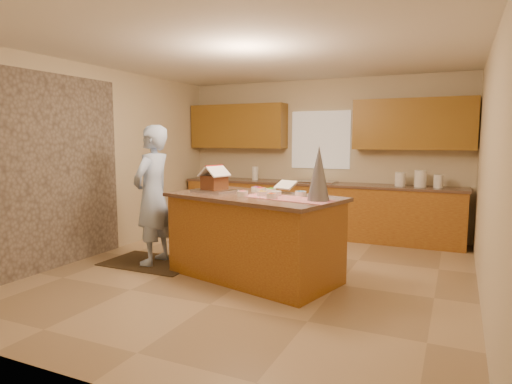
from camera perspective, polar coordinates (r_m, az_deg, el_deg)
floor at (r=5.63m, az=0.08°, el=-10.44°), size 5.50×5.50×0.00m
ceiling at (r=5.47m, az=0.09°, el=17.68°), size 5.50×5.50×0.00m
wall_back at (r=7.96m, az=8.34°, el=4.48°), size 5.50×5.50×0.00m
wall_front at (r=3.10m, az=-21.47°, el=0.34°), size 5.50×5.50×0.00m
wall_left at (r=6.81m, az=-19.49°, el=3.76°), size 5.50×5.50×0.00m
wall_right at (r=4.91m, az=27.73°, el=2.28°), size 5.50×5.50×0.00m
stone_accent at (r=6.25m, az=-24.41°, el=2.37°), size 0.00×2.50×2.50m
window_curtain at (r=7.93m, az=8.32°, el=6.64°), size 1.05×0.03×1.00m
back_counter_base at (r=7.77m, az=7.60°, el=-2.31°), size 4.80×0.60×0.88m
back_counter_top at (r=7.71m, az=7.66°, el=1.06°), size 4.85×0.63×0.04m
upper_cabinet_left at (r=8.36m, az=-2.31°, el=8.44°), size 1.85×0.35×0.80m
upper_cabinet_right at (r=7.49m, az=19.59°, el=8.22°), size 1.85×0.35×0.80m
sink at (r=7.71m, az=7.66°, el=0.99°), size 0.70×0.45×0.12m
faucet at (r=7.86m, az=8.06°, el=2.34°), size 0.03×0.03×0.28m
island_base at (r=5.36m, az=-0.27°, el=-5.98°), size 2.16×1.45×0.96m
island_top at (r=5.27m, az=-0.27°, el=-0.64°), size 2.26×1.56×0.04m
table_runner at (r=4.97m, az=4.12°, el=-0.82°), size 1.16×0.66×0.01m
baking_tray at (r=5.63m, az=-5.37°, el=0.18°), size 0.58×0.49×0.03m
cookbook at (r=5.49m, az=3.82°, el=0.91°), size 0.28×0.24×0.10m
tinsel_tree at (r=4.79m, az=8.07°, el=2.42°), size 0.29×0.29×0.60m
rug at (r=6.24m, az=-13.28°, el=-8.83°), size 1.25×0.81×0.01m
boy at (r=6.02m, az=-13.15°, el=-0.39°), size 0.48×0.70×1.84m
canister_a at (r=7.41m, az=18.06°, el=1.57°), size 0.16×0.16×0.22m
canister_b at (r=7.38m, az=20.40°, el=1.62°), size 0.18×0.18×0.26m
canister_c at (r=7.37m, az=22.42°, el=1.28°), size 0.14×0.14×0.20m
paper_towel at (r=8.10m, az=-0.12°, el=2.42°), size 0.11×0.11×0.24m
gingerbread_house at (r=5.61m, az=-5.38°, el=1.49°), size 0.37×0.37×0.31m
candy_bowls at (r=5.26m, az=1.47°, el=-0.08°), size 0.79×0.65×0.06m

